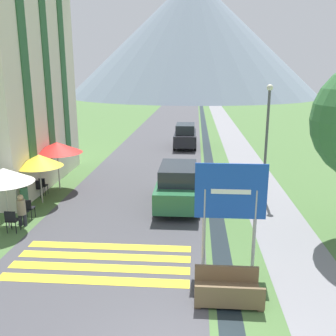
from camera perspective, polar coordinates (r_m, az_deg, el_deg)
name	(u,v)px	position (r m, az deg, el deg)	size (l,w,h in m)	color
ground_plane	(191,154)	(26.85, 3.51, 2.20)	(160.00, 160.00, 0.00)	#476B38
road	(167,132)	(36.79, -0.18, 5.55)	(6.40, 60.00, 0.01)	#424247
footpath	(230,132)	(36.83, 9.37, 5.37)	(2.20, 60.00, 0.01)	slate
drainage_channel	(205,132)	(36.69, 5.62, 5.46)	(0.60, 60.00, 0.00)	black
crosswalk_marking	(102,262)	(12.01, -10.06, -13.91)	(5.44, 2.54, 0.01)	yellow
mountain_distant	(193,37)	(95.70, 3.79, 19.31)	(60.29, 60.29, 27.82)	slate
road_sign	(230,200)	(10.86, 9.49, -4.83)	(2.05, 0.11, 3.19)	#9E9EA3
footbridge	(228,291)	(10.19, 9.09, -18.00)	(1.70, 1.10, 0.65)	brown
parked_car_near	(178,185)	(16.30, 1.59, -2.54)	(1.91, 4.55, 1.82)	#28663D
parked_car_far	(185,135)	(29.05, 2.66, 4.97)	(1.74, 4.40, 1.82)	black
cafe_chair_far_right	(42,185)	(18.61, -18.68, -2.43)	(0.40, 0.40, 0.85)	black
cafe_chair_far_left	(37,187)	(18.33, -19.33, -2.74)	(0.40, 0.40, 0.85)	black
cafe_chair_near_right	(28,207)	(15.75, -20.61, -5.62)	(0.40, 0.40, 0.85)	black
cafe_chair_nearest	(12,219)	(14.72, -22.71, -7.23)	(0.40, 0.40, 0.85)	black
cafe_umbrella_front_white	(4,175)	(14.80, -23.74, -1.04)	(2.13, 2.13, 2.30)	#B7B2A8
cafe_umbrella_middle_yellow	(39,160)	(17.16, -19.07, 1.09)	(2.05, 2.05, 2.21)	#B7B2A8
cafe_umbrella_rear_red	(57,147)	(18.95, -16.57, 3.02)	(2.44, 2.44, 2.38)	#B7B2A8
person_seated_far	(21,209)	(15.16, -21.44, -5.80)	(0.32, 0.32, 1.24)	#282833
person_seated_near	(24,196)	(16.61, -21.07, -3.98)	(0.32, 0.32, 1.26)	#282833
streetlamp	(267,132)	(17.57, 14.85, 5.39)	(0.28, 0.28, 5.14)	#515156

